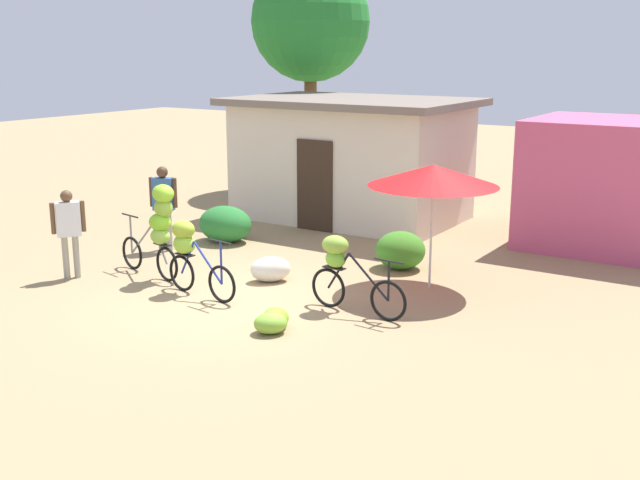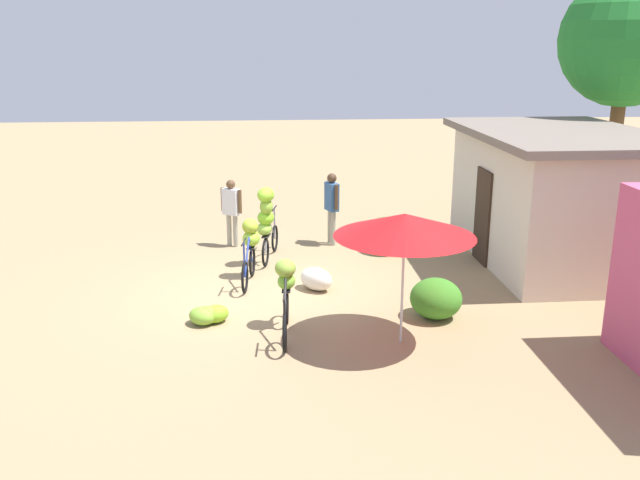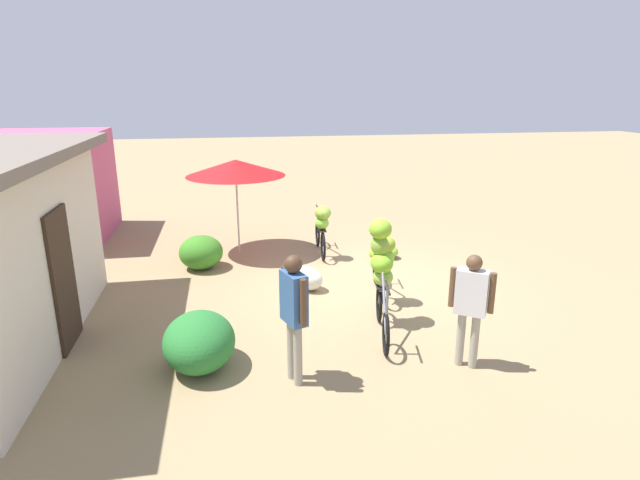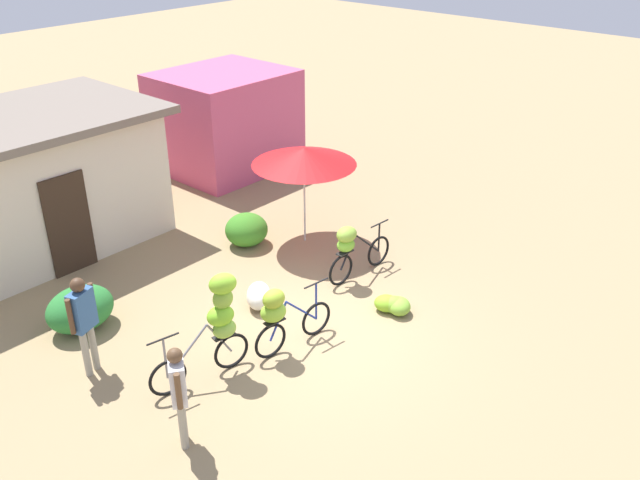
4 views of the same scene
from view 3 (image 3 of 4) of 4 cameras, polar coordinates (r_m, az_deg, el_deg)
name	(u,v)px [view 3 (image 3 of 4)]	position (r m, az deg, el deg)	size (l,w,h in m)	color
ground_plane	(371,284)	(9.86, 5.65, -4.88)	(60.00, 60.00, 0.00)	#967E58
shop_pink	(42,188)	(14.02, -28.35, 5.11)	(3.20, 2.80, 2.56)	#C94E75
hedge_bush_front_left	(199,342)	(7.10, -13.21, -10.88)	(1.17, 0.94, 0.75)	#287330
hedge_bush_front_right	(201,252)	(10.82, -13.02, -1.33)	(0.91, 0.89, 0.69)	#3B8325
market_umbrella	(236,168)	(11.38, -9.31, 7.89)	(2.15, 2.15, 2.09)	beige
bicycle_leftmost	(382,265)	(7.87, 6.82, -2.80)	(1.67, 0.49, 1.69)	black
bicycle_near_pile	(383,260)	(8.94, 7.01, -2.20)	(1.57, 0.45, 1.21)	black
bicycle_center_loaded	(322,225)	(11.19, 0.18, 1.66)	(1.71, 0.39, 1.17)	black
banana_pile_on_ground	(384,252)	(11.28, 7.05, -1.33)	(0.67, 0.82, 0.30)	#7EB826
produce_sack	(306,278)	(9.50, -1.60, -4.23)	(0.70, 0.44, 0.44)	silver
person_vendor	(471,300)	(6.99, 16.35, -6.37)	(0.39, 0.49, 1.57)	gray
person_bystander	(294,306)	(6.34, -2.90, -7.30)	(0.55, 0.32, 1.68)	gray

